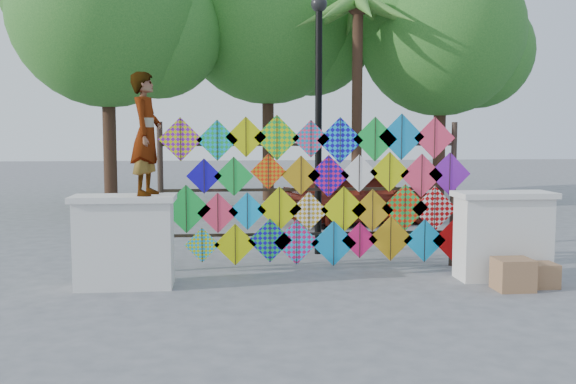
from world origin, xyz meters
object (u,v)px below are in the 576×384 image
object	(u,v)px
kite_rack	(320,192)
vendor_woman	(146,134)
sedan	(363,197)
lamppost	(319,100)

from	to	relation	value
kite_rack	vendor_woman	distance (m)	2.84
sedan	lamppost	distance (m)	4.43
sedan	vendor_woman	bearing A→B (deg)	128.96
lamppost	sedan	bearing A→B (deg)	66.36
kite_rack	lamppost	distance (m)	1.96
kite_rack	lamppost	size ratio (longest dim) A/B	1.11
vendor_woman	lamppost	world-z (taller)	lamppost
kite_rack	sedan	bearing A→B (deg)	70.54
vendor_woman	lamppost	distance (m)	3.51
sedan	lamppost	size ratio (longest dim) A/B	0.83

